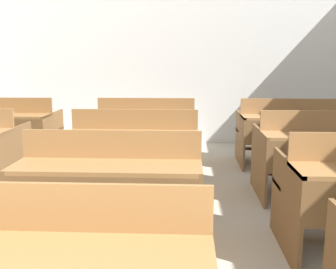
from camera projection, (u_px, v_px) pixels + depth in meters
name	position (u px, v px, depth m)	size (l,w,h in m)	color
wall_back	(148.00, 62.00, 6.63)	(6.99, 0.06, 2.75)	silver
bench_second_center	(112.00, 187.00, 2.89)	(1.30, 0.83, 0.90)	brown
bench_third_center	(135.00, 150.00, 4.09)	(1.30, 0.83, 0.90)	brown
bench_third_right	(324.00, 152.00, 3.99)	(1.30, 0.83, 0.90)	brown
bench_back_left	(7.00, 129.00, 5.38)	(1.30, 0.83, 0.90)	brown
bench_back_center	(146.00, 129.00, 5.32)	(1.30, 0.83, 0.90)	brown
bench_back_right	(289.00, 131.00, 5.23)	(1.30, 0.83, 0.90)	brown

